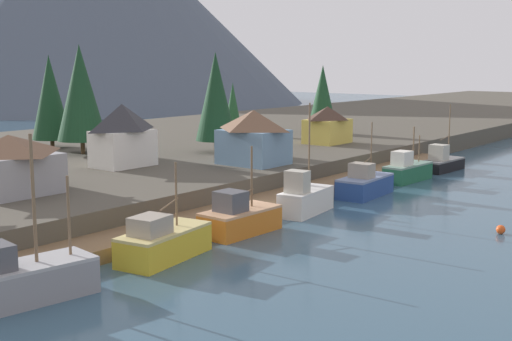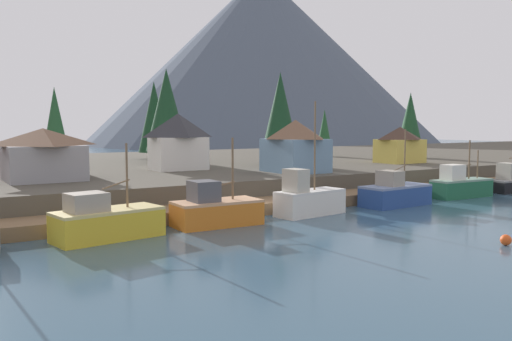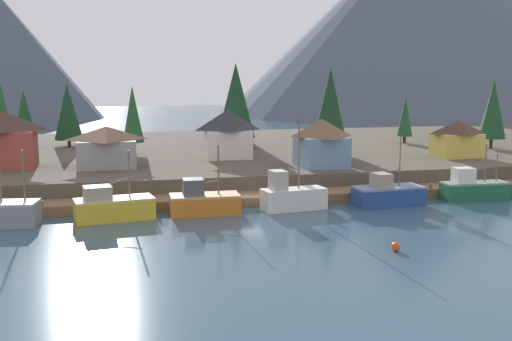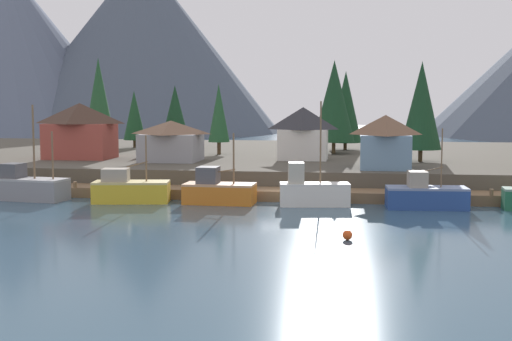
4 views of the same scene
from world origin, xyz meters
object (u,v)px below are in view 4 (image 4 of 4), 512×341
(house_grey, at_px, (171,140))
(conifer_near_left, at_px, (334,101))
(fishing_boat_orange, at_px, (218,191))
(conifer_near_right, at_px, (134,115))
(house_blue, at_px, (385,141))
(channel_buoy, at_px, (347,235))
(conifer_centre, at_px, (219,113))
(house_red, at_px, (80,130))
(conifer_far_right, at_px, (175,113))
(fishing_boat_blue, at_px, (426,196))
(house_white, at_px, (303,133))
(fishing_boat_grey, at_px, (29,187))
(conifer_far_left, at_px, (99,101))
(conifer_mid_right, at_px, (421,105))
(fishing_boat_yellow, at_px, (130,190))
(conifer_back_right, at_px, (346,107))
(fishing_boat_white, at_px, (312,191))

(house_grey, height_order, conifer_near_left, conifer_near_left)
(fishing_boat_orange, xyz_separation_m, conifer_near_right, (-21.11, 39.36, 6.21))
(house_blue, relative_size, channel_buoy, 9.50)
(fishing_boat_orange, bearing_deg, conifer_near_right, 119.54)
(fishing_boat_orange, height_order, conifer_centre, conifer_centre)
(house_red, bearing_deg, conifer_centre, 31.06)
(conifer_far_right, distance_m, channel_buoy, 62.76)
(conifer_near_right, height_order, conifer_centre, conifer_centre)
(house_red, height_order, house_blue, house_red)
(fishing_boat_blue, bearing_deg, house_white, 117.59)
(conifer_near_left, bearing_deg, conifer_far_right, 160.41)
(fishing_boat_grey, relative_size, house_blue, 1.39)
(conifer_far_left, bearing_deg, house_grey, -44.86)
(conifer_centre, distance_m, conifer_far_left, 18.13)
(conifer_near_right, relative_size, conifer_far_right, 0.91)
(house_blue, xyz_separation_m, conifer_near_right, (-36.84, 28.16, 2.03))
(conifer_mid_right, distance_m, channel_buoy, 37.97)
(house_grey, relative_size, channel_buoy, 9.96)
(fishing_boat_blue, distance_m, conifer_far_right, 53.17)
(conifer_far_left, bearing_deg, conifer_near_right, 75.27)
(fishing_boat_grey, bearing_deg, house_white, 48.38)
(fishing_boat_yellow, distance_m, house_white, 26.12)
(house_blue, bearing_deg, conifer_near_right, 142.60)
(house_white, relative_size, conifer_mid_right, 0.54)
(fishing_boat_yellow, height_order, house_grey, house_grey)
(fishing_boat_blue, height_order, house_white, house_white)
(conifer_back_right, bearing_deg, fishing_boat_grey, -126.57)
(conifer_back_right, height_order, conifer_centre, conifer_back_right)
(house_grey, bearing_deg, house_red, 171.12)
(fishing_boat_yellow, xyz_separation_m, conifer_near_left, (17.96, 32.01, 8.36))
(fishing_boat_yellow, bearing_deg, fishing_boat_blue, -8.59)
(conifer_far_right, bearing_deg, conifer_back_right, -1.84)
(fishing_boat_white, height_order, conifer_far_right, conifer_far_right)
(conifer_centre, height_order, conifer_far_right, conifer_far_right)
(fishing_boat_yellow, xyz_separation_m, house_white, (14.71, 21.10, 4.55))
(fishing_boat_grey, xyz_separation_m, fishing_boat_yellow, (10.20, -0.09, -0.06))
(conifer_centre, distance_m, channel_buoy, 47.70)
(fishing_boat_orange, distance_m, house_red, 28.41)
(fishing_boat_orange, distance_m, conifer_mid_right, 29.67)
(conifer_near_right, bearing_deg, fishing_boat_blue, -44.57)
(house_blue, distance_m, conifer_far_right, 42.29)
(fishing_boat_grey, bearing_deg, conifer_near_right, 101.74)
(fishing_boat_orange, height_order, conifer_back_right, conifer_back_right)
(fishing_boat_orange, xyz_separation_m, house_red, (-21.14, 18.37, 4.80))
(conifer_mid_right, distance_m, conifer_centre, 26.74)
(house_white, relative_size, house_red, 0.77)
(fishing_boat_white, xyz_separation_m, conifer_far_left, (-32.21, 30.78, 8.32))
(fishing_boat_yellow, distance_m, conifer_mid_right, 36.23)
(house_red, bearing_deg, channel_buoy, -45.51)
(conifer_far_right, bearing_deg, fishing_boat_white, -59.45)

